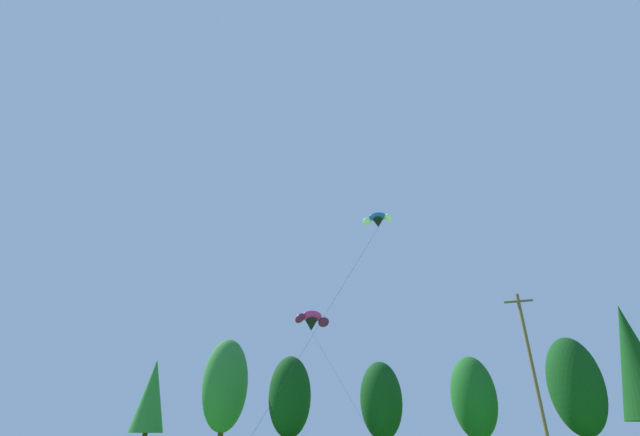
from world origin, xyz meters
The scene contains 10 objects.
treeline_tree_a centered at (-33.07, 48.11, 7.44)m, with size 4.21×4.21×11.88m.
treeline_tree_b centered at (-22.63, 48.48, 8.46)m, with size 5.57×5.57×13.96m.
treeline_tree_c centered at (-13.36, 47.10, 6.74)m, with size 4.80×4.80×11.13m.
treeline_tree_d centered at (-3.02, 47.91, 6.13)m, with size 4.53×4.53×10.13m.
treeline_tree_e centered at (6.55, 48.64, 6.22)m, with size 4.58×4.58×10.28m.
treeline_tree_f centered at (15.89, 46.84, 6.86)m, with size 4.86×4.86×11.34m.
treeline_tree_g centered at (22.37, 50.05, 9.35)m, with size 4.88×4.88×14.92m.
utility_pole centered at (11.17, 35.66, 6.76)m, with size 2.20×0.26×12.97m.
parafoil_kite_high_blue_white centered at (1.36, 28.15, 17.80)m, with size 6.15×11.63×16.76m.
parafoil_kite_mid_magenta centered at (-7.61, 38.09, 12.84)m, with size 9.71×10.16×12.71m.
Camera 1 is at (6.61, -2.28, 2.26)m, focal length 24.31 mm.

